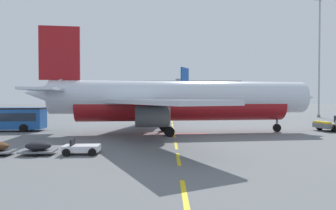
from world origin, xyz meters
TOP-DOWN VIEW (x-y plane):
  - ground at (40.00, 40.00)m, footprint 400.00×400.00m
  - apron_paint_markings at (18.00, 39.13)m, footprint 8.00×98.73m
  - airliner_foreground at (18.48, 22.19)m, footprint 34.81×34.33m
  - airliner_mid_left at (27.53, 72.09)m, footprint 31.04×32.76m
  - baggage_train at (7.88, 9.26)m, footprint 8.68×2.11m
  - ground_crew_worker at (37.75, 22.90)m, footprint 0.34×0.65m
  - apron_light_mast_far at (51.01, 51.88)m, footprint 1.80×1.80m
  - terminal_satellite at (10.48, 155.48)m, footprint 95.50×20.59m

SIDE VIEW (x-z plane):
  - ground at x=40.00m, z-range 0.00..0.00m
  - apron_paint_markings at x=18.00m, z-range 0.00..0.01m
  - baggage_train at x=7.88m, z-range -0.05..1.09m
  - ground_crew_worker at x=37.75m, z-range 0.11..1.75m
  - airliner_mid_left at x=27.53m, z-range -2.12..9.90m
  - airliner_foreground at x=18.48m, z-range -2.15..10.05m
  - terminal_satellite at x=10.48m, z-range -0.79..15.23m
  - apron_light_mast_far at x=51.01m, z-range 3.12..29.98m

